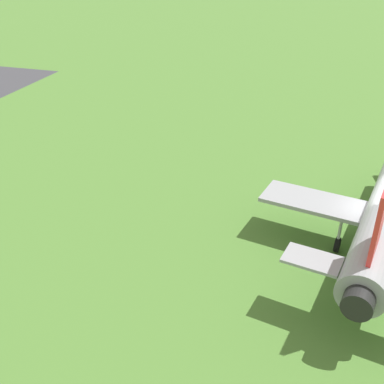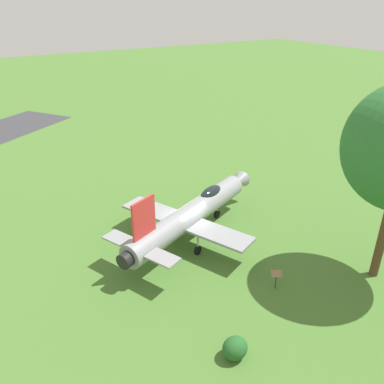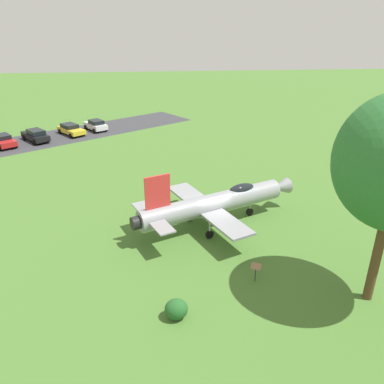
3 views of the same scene
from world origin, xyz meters
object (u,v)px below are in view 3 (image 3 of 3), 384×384
(display_jet, at_px, (217,202))
(parked_car_red, at_px, (4,141))
(parked_car_yellow, at_px, (71,129))
(shrub_near_fence, at_px, (176,309))
(info_plaque, at_px, (256,269))
(parked_car_black, at_px, (36,135))
(parked_car_white, at_px, (96,125))

(display_jet, xyz_separation_m, parked_car_red, (-22.10, -22.87, -1.09))
(parked_car_yellow, bearing_deg, shrub_near_fence, -20.10)
(info_plaque, xyz_separation_m, parked_car_black, (-31.10, -20.78, -0.06))
(display_jet, bearing_deg, parked_car_yellow, 97.18)
(display_jet, xyz_separation_m, parked_car_white, (-28.86, -12.65, -1.07))
(shrub_near_fence, bearing_deg, parked_car_white, -166.82)
(parked_car_yellow, xyz_separation_m, parked_car_black, (2.87, -3.88, 0.06))
(display_jet, height_order, parked_car_yellow, display_jet)
(shrub_near_fence, height_order, parked_car_yellow, parked_car_yellow)
(display_jet, bearing_deg, parked_car_red, 112.91)
(info_plaque, distance_m, parked_car_red, 37.74)
(shrub_near_fence, bearing_deg, parked_car_yellow, -161.70)
(info_plaque, height_order, parked_car_red, parked_car_red)
(parked_car_yellow, height_order, parked_car_red, parked_car_red)
(info_plaque, height_order, parked_car_black, parked_car_black)
(parked_car_yellow, relative_size, parked_car_black, 1.00)
(display_jet, xyz_separation_m, shrub_near_fence, (9.59, -3.64, -1.30))
(display_jet, bearing_deg, shrub_near_fence, -133.87)
(info_plaque, relative_size, parked_car_white, 0.26)
(shrub_near_fence, xyz_separation_m, parked_car_yellow, (-36.56, -12.09, 0.18))
(shrub_near_fence, distance_m, info_plaque, 5.47)
(parked_car_red, bearing_deg, parked_car_yellow, 87.96)
(shrub_near_fence, bearing_deg, parked_car_black, -154.64)
(parked_car_black, bearing_deg, parked_car_red, 82.88)
(shrub_near_fence, relative_size, parked_car_red, 0.28)
(shrub_near_fence, bearing_deg, info_plaque, 118.30)
(display_jet, relative_size, shrub_near_fence, 10.62)
(parked_car_red, bearing_deg, shrub_near_fence, -5.13)
(info_plaque, height_order, parked_car_yellow, parked_car_yellow)
(info_plaque, distance_m, parked_car_white, 38.43)
(parked_car_yellow, height_order, parked_car_black, parked_car_black)
(info_plaque, bearing_deg, parked_car_yellow, -153.55)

